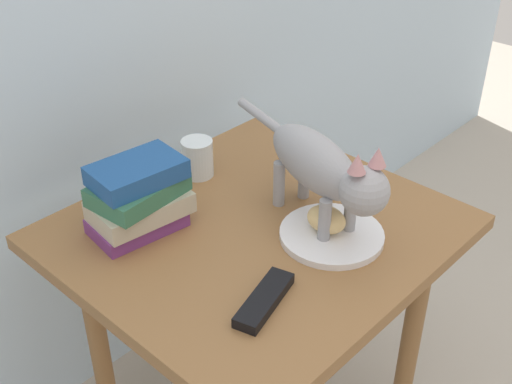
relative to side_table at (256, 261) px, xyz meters
name	(u,v)px	position (x,y,z in m)	size (l,w,h in m)	color
side_table	(256,261)	(0.00, 0.00, 0.00)	(0.72, 0.66, 0.62)	olive
plate	(332,235)	(0.07, -0.13, 0.10)	(0.20, 0.20, 0.01)	white
bread_roll	(326,219)	(0.07, -0.12, 0.13)	(0.08, 0.06, 0.05)	#E0BC7A
cat	(323,168)	(0.09, -0.09, 0.22)	(0.18, 0.46, 0.23)	#99999E
book_stack	(138,197)	(-0.16, 0.16, 0.16)	(0.20, 0.14, 0.15)	#72337A
candle_jar	(198,160)	(0.06, 0.23, 0.13)	(0.07, 0.07, 0.08)	silver
tv_remote	(264,300)	(-0.16, -0.17, 0.10)	(0.15, 0.04, 0.02)	black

